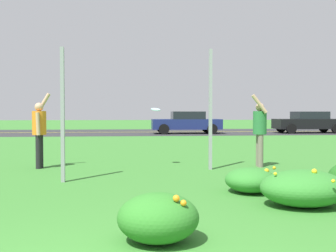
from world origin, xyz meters
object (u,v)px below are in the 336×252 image
at_px(person_thrower_orange_shirt, 39,129).
at_px(car_navy_center_left, 187,122).
at_px(sign_post_by_roadside, 210,109).
at_px(person_catcher_green_shirt, 260,128).
at_px(sign_post_near_path, 63,115).
at_px(frisbee_pale_blue, 156,110).
at_px(car_black_leftmost, 308,122).

distance_m(person_thrower_orange_shirt, car_navy_center_left, 17.24).
height_order(sign_post_by_roadside, person_catcher_green_shirt, sign_post_by_roadside).
height_order(sign_post_near_path, person_catcher_green_shirt, sign_post_near_path).
distance_m(sign_post_near_path, sign_post_by_roadside, 3.59).
distance_m(sign_post_near_path, car_navy_center_left, 18.96).
bearing_deg(frisbee_pale_blue, person_thrower_orange_shirt, -177.21).
distance_m(person_thrower_orange_shirt, car_black_leftmost, 21.60).
bearing_deg(person_catcher_green_shirt, sign_post_by_roadside, -164.96).
bearing_deg(person_catcher_green_shirt, frisbee_pale_blue, 171.30).
relative_size(sign_post_near_path, frisbee_pale_blue, 10.70).
xyz_separation_m(person_catcher_green_shirt, car_navy_center_left, (0.49, 16.42, -0.24)).
xyz_separation_m(sign_post_near_path, frisbee_pale_blue, (2.00, 2.24, 0.12)).
bearing_deg(person_thrower_orange_shirt, car_black_leftmost, 48.42).
bearing_deg(sign_post_by_roadside, car_navy_center_left, 83.77).
relative_size(sign_post_near_path, person_catcher_green_shirt, 1.45).
bearing_deg(sign_post_near_path, car_navy_center_left, 74.38).
bearing_deg(person_thrower_orange_shirt, sign_post_by_roadside, -8.47).
bearing_deg(frisbee_pale_blue, sign_post_by_roadside, -30.86).
xyz_separation_m(sign_post_near_path, sign_post_by_roadside, (3.27, 1.47, 0.12)).
relative_size(sign_post_near_path, car_navy_center_left, 0.59).
height_order(sign_post_by_roadside, person_thrower_orange_shirt, sign_post_by_roadside).
relative_size(person_thrower_orange_shirt, car_navy_center_left, 0.42).
height_order(person_thrower_orange_shirt, frisbee_pale_blue, person_thrower_orange_shirt).
bearing_deg(car_black_leftmost, car_navy_center_left, 180.00).
bearing_deg(person_catcher_green_shirt, person_thrower_orange_shirt, 177.30).
bearing_deg(person_thrower_orange_shirt, sign_post_near_path, -66.81).
bearing_deg(sign_post_by_roadside, frisbee_pale_blue, 149.14).
xyz_separation_m(sign_post_near_path, person_catcher_green_shirt, (4.62, 1.84, -0.36)).
bearing_deg(person_catcher_green_shirt, car_navy_center_left, 88.30).
height_order(sign_post_near_path, frisbee_pale_blue, sign_post_near_path).
bearing_deg(frisbee_pale_blue, person_catcher_green_shirt, -8.70).
height_order(sign_post_by_roadside, car_navy_center_left, sign_post_by_roadside).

